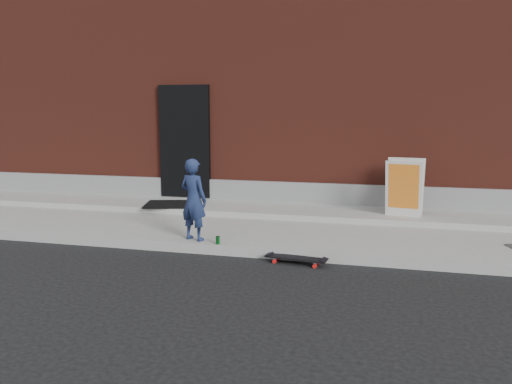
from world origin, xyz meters
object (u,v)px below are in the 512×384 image
(skateboard, at_px, (296,258))
(pizza_sign, at_px, (405,187))
(soda_can, at_px, (218,240))
(child, at_px, (194,200))

(skateboard, xyz_separation_m, pizza_sign, (1.46, 2.37, 0.67))
(skateboard, relative_size, soda_can, 7.26)
(child, bearing_deg, pizza_sign, -127.36)
(skateboard, xyz_separation_m, soda_can, (-1.15, 0.17, 0.13))
(pizza_sign, bearing_deg, child, -145.90)
(pizza_sign, xyz_separation_m, soda_can, (-2.62, -2.20, -0.53))
(skateboard, bearing_deg, pizza_sign, 58.31)
(child, relative_size, soda_can, 10.54)
(child, bearing_deg, skateboard, -173.02)
(child, distance_m, soda_can, 0.70)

